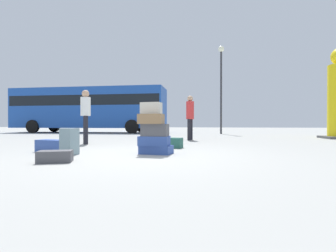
# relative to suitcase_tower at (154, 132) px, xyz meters

# --- Properties ---
(ground_plane) EXTENTS (80.00, 80.00, 0.00)m
(ground_plane) POSITION_rel_suitcase_tower_xyz_m (-0.30, -0.25, -0.45)
(ground_plane) COLOR #9E9E99
(suitcase_tower) EXTENTS (0.69, 0.52, 1.08)m
(suitcase_tower) POSITION_rel_suitcase_tower_xyz_m (0.00, 0.00, 0.00)
(suitcase_tower) COLOR #334F99
(suitcase_tower) RESTS_ON ground
(suitcase_slate_foreground_near) EXTENTS (0.24, 0.36, 0.54)m
(suitcase_slate_foreground_near) POSITION_rel_suitcase_tower_xyz_m (-1.61, -0.49, -0.18)
(suitcase_slate_foreground_near) COLOR gray
(suitcase_slate_foreground_near) RESTS_ON ground
(suitcase_navy_right_side) EXTENTS (0.76, 0.46, 0.27)m
(suitcase_navy_right_side) POSITION_rel_suitcase_tower_xyz_m (-2.30, -0.05, -0.32)
(suitcase_navy_right_side) COLOR #334F99
(suitcase_navy_right_side) RESTS_ON ground
(suitcase_charcoal_behind_tower) EXTENTS (0.59, 0.48, 0.19)m
(suitcase_charcoal_behind_tower) POSITION_rel_suitcase_tower_xyz_m (-1.31, -1.39, -0.36)
(suitcase_charcoal_behind_tower) COLOR #4C4C51
(suitcase_charcoal_behind_tower) RESTS_ON ground
(suitcase_teal_upright_blue) EXTENTS (0.82, 0.43, 0.26)m
(suitcase_teal_upright_blue) POSITION_rel_suitcase_tower_xyz_m (0.04, 1.33, -0.32)
(suitcase_teal_upright_blue) COLOR #26594C
(suitcase_teal_upright_blue) RESTS_ON ground
(person_bearded_onlooker) EXTENTS (0.30, 0.30, 1.66)m
(person_bearded_onlooker) POSITION_rel_suitcase_tower_xyz_m (-2.64, 2.04, 0.55)
(person_bearded_onlooker) COLOR black
(person_bearded_onlooker) RESTS_ON ground
(person_tourist_with_camera) EXTENTS (0.30, 0.33, 1.70)m
(person_tourist_with_camera) POSITION_rel_suitcase_tower_xyz_m (0.36, 4.48, 0.56)
(person_tourist_with_camera) COLOR black
(person_tourist_with_camera) RESTS_ON ground
(parked_bus) EXTENTS (11.04, 2.97, 3.15)m
(parked_bus) POSITION_rel_suitcase_tower_xyz_m (-7.56, 11.67, 1.39)
(parked_bus) COLOR #1E4CA5
(parked_bus) RESTS_ON ground
(lamp_post) EXTENTS (0.36, 0.36, 5.46)m
(lamp_post) POSITION_rel_suitcase_tower_xyz_m (1.74, 10.78, 3.17)
(lamp_post) COLOR #333338
(lamp_post) RESTS_ON ground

